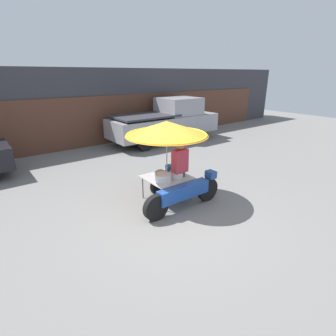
{
  "coord_description": "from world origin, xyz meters",
  "views": [
    {
      "loc": [
        -3.31,
        -4.24,
        3.06
      ],
      "look_at": [
        0.35,
        0.57,
        0.87
      ],
      "focal_mm": 28.0,
      "sensor_mm": 36.0,
      "label": 1
    }
  ],
  "objects": [
    {
      "name": "vendor_motorcycle_cart",
      "position": [
        0.36,
        0.55,
        1.58
      ],
      "size": [
        2.19,
        1.98,
        2.02
      ],
      "color": "black",
      "rests_on": "ground"
    },
    {
      "name": "vendor_person",
      "position": [
        0.6,
        0.41,
        0.86
      ],
      "size": [
        0.38,
        0.22,
        1.54
      ],
      "color": "#4C473D",
      "rests_on": "ground"
    },
    {
      "name": "pickup_truck",
      "position": [
        4.09,
        5.57,
        0.96
      ],
      "size": [
        5.28,
        1.83,
        1.99
      ],
      "color": "black",
      "rests_on": "ground"
    },
    {
      "name": "ground_plane",
      "position": [
        0.0,
        0.0,
        0.0
      ],
      "size": [
        36.0,
        36.0,
        0.0
      ],
      "primitive_type": "plane",
      "color": "slate"
    },
    {
      "name": "shopfront_building",
      "position": [
        0.0,
        7.9,
        1.64
      ],
      "size": [
        28.0,
        2.06,
        3.3
      ],
      "color": "#38383D",
      "rests_on": "ground"
    }
  ]
}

